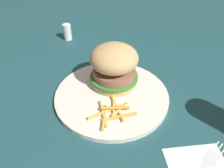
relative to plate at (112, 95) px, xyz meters
name	(u,v)px	position (x,y,z in m)	size (l,w,h in m)	color
ground_plane	(120,106)	(-0.03, -0.02, -0.01)	(1.60, 1.60, 0.00)	#1E474C
plate	(112,95)	(0.00, 0.00, 0.00)	(0.28, 0.28, 0.01)	silver
sandwich	(114,65)	(0.04, 0.00, 0.06)	(0.12, 0.12, 0.11)	tan
fries_pile	(112,111)	(-0.06, 0.00, 0.01)	(0.11, 0.11, 0.01)	gold
salt_shaker	(68,32)	(0.30, 0.17, 0.02)	(0.03, 0.03, 0.06)	white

